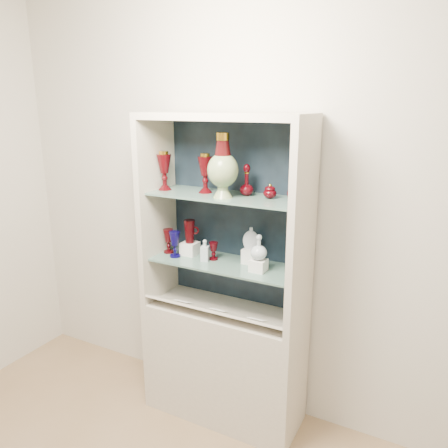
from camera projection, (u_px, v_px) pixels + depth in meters
The scene contains 30 objects.
wall_back at pixel (240, 200), 2.74m from camera, with size 3.50×0.02×2.80m, color beige.
cabinet_base at pixel (224, 361), 2.83m from camera, with size 1.00×0.40×0.75m, color #B8AF9C.
cabinet_back_panel at pixel (238, 213), 2.74m from camera, with size 0.98×0.02×1.15m, color black.
cabinet_side_left at pixel (158, 211), 2.79m from camera, with size 0.04×0.40×1.15m, color #B8AF9C.
cabinet_side_right at pixel (302, 231), 2.36m from camera, with size 0.04×0.40×1.15m, color #B8AF9C.
cabinet_top_cap at pixel (224, 116), 2.42m from camera, with size 1.00×0.40×0.04m, color #B8AF9C.
shelf_lower at pixel (226, 264), 2.67m from camera, with size 0.92×0.34×0.01m, color slate.
shelf_upper at pixel (226, 196), 2.56m from camera, with size 0.92×0.34×0.01m, color slate.
label_ledge at pixel (216, 311), 2.63m from camera, with size 0.92×0.18×0.01m, color #B8AF9C.
label_card_0 at pixel (257, 319), 2.50m from camera, with size 0.10×0.07×0.00m, color white.
label_card_1 at pixel (219, 310), 2.61m from camera, with size 0.10×0.07×0.00m, color white.
label_card_2 at pixel (183, 301), 2.73m from camera, with size 0.10×0.07×0.00m, color white.
pedestal_lamp_left at pixel (164, 171), 2.69m from camera, with size 0.09×0.09×0.24m, color #3F060A, non-canonical shape.
pedestal_lamp_right at pixel (205, 173), 2.60m from camera, with size 0.09×0.09×0.24m, color #3F060A, non-canonical shape.
enamel_urn at pixel (223, 166), 2.45m from camera, with size 0.18×0.18×0.36m, color #0E471D, non-canonical shape.
ruby_decanter_a at pixel (247, 178), 2.51m from camera, with size 0.08×0.08×0.21m, color #400309, non-canonical shape.
ruby_decanter_b at pixel (297, 180), 2.36m from camera, with size 0.10×0.10×0.23m, color #400309, non-canonical shape.
lidded_bowl at pixel (270, 191), 2.46m from camera, with size 0.08×0.08×0.09m, color #400309, non-canonical shape.
cobalt_goblet at pixel (175, 244), 2.75m from camera, with size 0.07×0.07×0.16m, color #0B0643, non-canonical shape.
ruby_goblet_tall at pixel (168, 241), 2.83m from camera, with size 0.07×0.07×0.16m, color #3F060A, non-canonical shape.
ruby_goblet_small at pixel (214, 251), 2.70m from camera, with size 0.06×0.06×0.11m, color #400309, non-canonical shape.
riser_ruby_pitcher at pixel (190, 248), 2.80m from camera, with size 0.10×0.10×0.08m, color silver.
ruby_pitcher at pixel (190, 231), 2.77m from camera, with size 0.11×0.07×0.15m, color #3F060A, non-canonical shape.
clear_square_bottle at pixel (205, 250), 2.68m from camera, with size 0.05×0.05×0.14m, color #A7B6C0, non-canonical shape.
riser_flat_flask at pixel (251, 256), 2.65m from camera, with size 0.09×0.09×0.09m, color silver.
flat_flask at pixel (251, 238), 2.62m from camera, with size 0.10×0.04×0.14m, color silver, non-canonical shape.
riser_clear_round_decanter at pixel (258, 265), 2.52m from camera, with size 0.09×0.09×0.07m, color silver.
clear_round_decanter at pixel (259, 248), 2.49m from camera, with size 0.10×0.10×0.14m, color #A7B6C0, non-canonical shape.
riser_cameo_medallion at pixel (301, 261), 2.55m from camera, with size 0.08×0.08×0.10m, color silver.
cameo_medallion at pixel (302, 241), 2.52m from camera, with size 0.12×0.04×0.14m, color black, non-canonical shape.
Camera 1 is at (1.16, -0.67, 1.99)m, focal length 35.00 mm.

